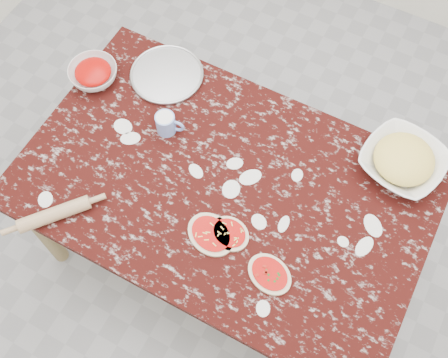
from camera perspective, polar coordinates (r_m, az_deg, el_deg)
ground at (r=2.81m, az=0.00°, el=-7.41°), size 4.00×4.00×0.00m
worktable at (r=2.20m, az=0.00°, el=-1.57°), size 1.60×1.00×0.75m
pizza_tray at (r=2.41m, az=-6.05°, el=10.85°), size 0.35×0.35×0.01m
sauce_bowl at (r=2.44m, az=-13.59°, el=10.73°), size 0.25×0.25×0.07m
cheese_bowl at (r=2.24m, az=18.29°, el=1.72°), size 0.38×0.38×0.08m
flour_mug at (r=2.22m, az=-6.08°, el=5.85°), size 0.12×0.08×0.09m
pizza_left at (r=2.03m, az=-1.39°, el=-5.86°), size 0.23×0.20×0.02m
pizza_mid at (r=2.03m, az=0.58°, el=-5.78°), size 0.18×0.16×0.02m
pizza_right at (r=1.99m, az=4.82°, el=-9.96°), size 0.21×0.18×0.02m
rolling_pin at (r=2.14m, az=-17.45°, el=-3.55°), size 0.22×0.25×0.05m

